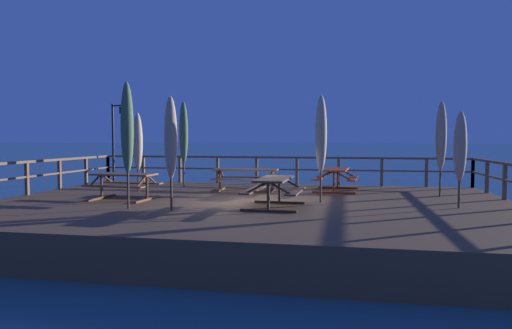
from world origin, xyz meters
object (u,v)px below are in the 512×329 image
object	(u,v)px
patio_umbrella_short_mid	(127,128)
patio_umbrella_tall_back_left	(460,147)
picnic_table_mid_left	(124,181)
picnic_table_front_right	(336,175)
patio_umbrella_short_front	(138,142)
patio_umbrella_tall_front	(184,133)
patio_umbrella_short_back	(321,134)
picnic_table_back_right	(274,186)
patio_umbrella_tall_mid_right	(441,136)
picnic_table_back_left	(246,175)
patio_umbrella_tall_back_right	(171,138)
lamp_post_hooked	(116,131)

from	to	relation	value
patio_umbrella_short_mid	patio_umbrella_tall_back_left	bearing A→B (deg)	11.45
picnic_table_mid_left	picnic_table_front_right	distance (m)	6.95
patio_umbrella_short_mid	patio_umbrella_short_front	xyz separation A→B (m)	(-1.35, 3.43, -0.36)
patio_umbrella_short_front	picnic_table_mid_left	bearing A→B (deg)	-77.19
patio_umbrella_tall_back_left	patio_umbrella_tall_front	size ratio (longest dim) A/B	0.79
picnic_table_mid_left	patio_umbrella_short_front	bearing A→B (deg)	102.81
patio_umbrella_tall_back_left	patio_umbrella_short_back	distance (m)	3.56
picnic_table_back_right	patio_umbrella_short_back	world-z (taller)	patio_umbrella_short_back
patio_umbrella_short_front	patio_umbrella_short_back	xyz separation A→B (m)	(6.09, -1.34, 0.22)
patio_umbrella_short_mid	patio_umbrella_tall_front	distance (m)	5.36
picnic_table_mid_left	picnic_table_front_right	size ratio (longest dim) A/B	0.95
picnic_table_mid_left	picnic_table_front_right	world-z (taller)	same
patio_umbrella_tall_mid_right	picnic_table_front_right	bearing A→B (deg)	162.81
picnic_table_back_left	patio_umbrella_tall_back_left	bearing A→B (deg)	-23.62
patio_umbrella_short_mid	patio_umbrella_short_back	size ratio (longest dim) A/B	1.08
patio_umbrella_tall_mid_right	patio_umbrella_short_front	world-z (taller)	patio_umbrella_tall_mid_right
picnic_table_back_right	patio_umbrella_short_mid	size ratio (longest dim) A/B	0.61
picnic_table_back_right	patio_umbrella_tall_back_right	xyz separation A→B (m)	(-2.41, -1.00, 1.23)
picnic_table_back_right	patio_umbrella_short_back	size ratio (longest dim) A/B	0.65
picnic_table_back_right	picnic_table_mid_left	xyz separation A→B (m)	(-4.54, 0.70, -0.00)
picnic_table_mid_left	patio_umbrella_tall_back_right	bearing A→B (deg)	-38.64
picnic_table_mid_left	patio_umbrella_tall_back_right	size ratio (longest dim) A/B	0.68
patio_umbrella_short_mid	picnic_table_back_right	bearing A→B (deg)	14.10
patio_umbrella_tall_mid_right	patio_umbrella_tall_back_right	world-z (taller)	patio_umbrella_tall_mid_right
patio_umbrella_short_mid	patio_umbrella_tall_mid_right	world-z (taller)	patio_umbrella_short_mid
patio_umbrella_short_mid	patio_umbrella_tall_front	xyz separation A→B (m)	(-0.45, 5.34, -0.04)
picnic_table_back_left	patio_umbrella_tall_front	xyz separation A→B (m)	(-2.55, 0.98, 1.44)
picnic_table_back_left	picnic_table_front_right	size ratio (longest dim) A/B	1.10
patio_umbrella_short_front	patio_umbrella_short_back	distance (m)	6.24
picnic_table_mid_left	patio_umbrella_tall_mid_right	world-z (taller)	patio_umbrella_tall_mid_right
picnic_table_mid_left	patio_umbrella_short_mid	distance (m)	2.38
patio_umbrella_short_back	patio_umbrella_tall_back_right	distance (m)	4.16
patio_umbrella_short_mid	lamp_post_hooked	size ratio (longest dim) A/B	1.00
patio_umbrella_tall_front	patio_umbrella_tall_mid_right	bearing A→B (deg)	-8.30
picnic_table_front_right	patio_umbrella_short_front	size ratio (longest dim) A/B	0.77
lamp_post_hooked	picnic_table_back_left	bearing A→B (deg)	-19.81
patio_umbrella_short_back	lamp_post_hooked	world-z (taller)	lamp_post_hooked
picnic_table_back_left	patio_umbrella_short_front	distance (m)	3.75
patio_umbrella_tall_back_right	patio_umbrella_tall_front	distance (m)	5.68
picnic_table_back_right	patio_umbrella_tall_front	distance (m)	6.18
patio_umbrella_tall_front	picnic_table_front_right	bearing A→B (deg)	-3.01
picnic_table_back_left	picnic_table_mid_left	distance (m)	4.11
picnic_table_mid_left	patio_umbrella_short_mid	bearing A→B (deg)	-59.70
patio_umbrella_short_mid	patio_umbrella_tall_mid_right	xyz separation A→B (m)	(8.26, 4.07, -0.18)
picnic_table_front_right	lamp_post_hooked	xyz separation A→B (m)	(-8.81, 1.41, 1.55)
picnic_table_mid_left	patio_umbrella_tall_back_right	xyz separation A→B (m)	(2.13, -1.71, 1.23)
patio_umbrella_short_front	patio_umbrella_short_back	size ratio (longest dim) A/B	0.89
patio_umbrella_tall_mid_right	patio_umbrella_short_back	distance (m)	4.05
picnic_table_mid_left	patio_umbrella_tall_front	xyz separation A→B (m)	(0.49, 3.73, 1.45)
picnic_table_back_left	patio_umbrella_tall_back_left	xyz separation A→B (m)	(6.15, -2.69, 1.01)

